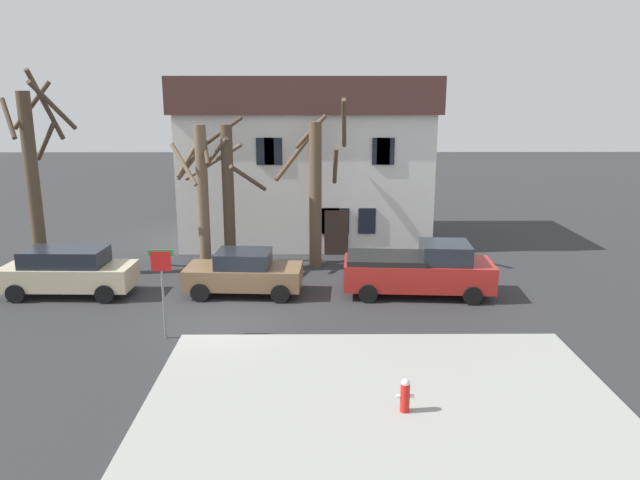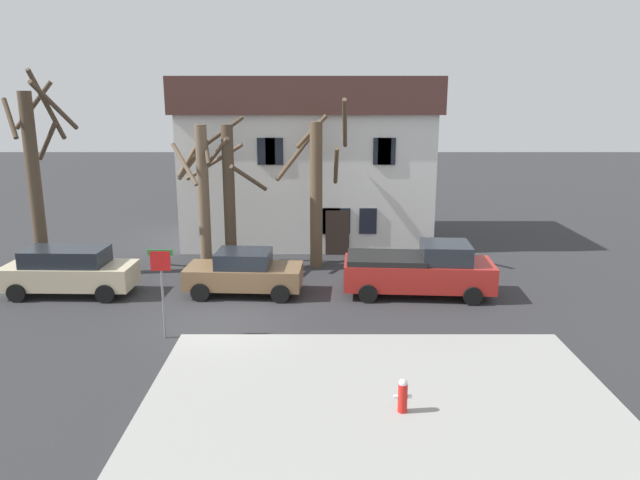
{
  "view_description": "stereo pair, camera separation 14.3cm",
  "coord_description": "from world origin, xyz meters",
  "px_view_note": "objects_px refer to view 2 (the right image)",
  "views": [
    {
      "loc": [
        3.11,
        -18.57,
        7.26
      ],
      "look_at": [
        3.27,
        3.52,
        1.89
      ],
      "focal_mm": 33.53,
      "sensor_mm": 36.0,
      "label": 1
    },
    {
      "loc": [
        3.26,
        -18.57,
        7.26
      ],
      "look_at": [
        3.27,
        3.52,
        1.89
      ],
      "focal_mm": 33.53,
      "sensor_mm": 36.0,
      "label": 2
    }
  ],
  "objects_px": {
    "car_beige_wagon": "(69,271)",
    "tree_bare_near": "(35,174)",
    "building_main": "(307,159)",
    "car_brown_sedan": "(244,273)",
    "bicycle_leaning": "(82,266)",
    "fire_hydrant": "(402,395)",
    "tree_bare_far": "(228,194)",
    "pickup_truck_red": "(419,270)",
    "tree_bare_mid": "(203,193)",
    "tree_bare_end": "(317,187)",
    "street_sign_pole": "(161,277)"
  },
  "relations": [
    {
      "from": "tree_bare_far",
      "to": "tree_bare_end",
      "type": "height_order",
      "value": "tree_bare_end"
    },
    {
      "from": "tree_bare_far",
      "to": "bicycle_leaning",
      "type": "distance_m",
      "value": 6.78
    },
    {
      "from": "tree_bare_end",
      "to": "tree_bare_far",
      "type": "bearing_deg",
      "value": -169.43
    },
    {
      "from": "tree_bare_mid",
      "to": "pickup_truck_red",
      "type": "distance_m",
      "value": 9.27
    },
    {
      "from": "tree_bare_mid",
      "to": "bicycle_leaning",
      "type": "xyz_separation_m",
      "value": [
        -5.08,
        -0.37,
        -3.0
      ]
    },
    {
      "from": "building_main",
      "to": "tree_bare_near",
      "type": "xyz_separation_m",
      "value": [
        -10.69,
        -6.53,
        0.09
      ]
    },
    {
      "from": "building_main",
      "to": "fire_hydrant",
      "type": "bearing_deg",
      "value": -81.87
    },
    {
      "from": "building_main",
      "to": "tree_bare_near",
      "type": "relative_size",
      "value": 1.5
    },
    {
      "from": "building_main",
      "to": "pickup_truck_red",
      "type": "relative_size",
      "value": 2.22
    },
    {
      "from": "building_main",
      "to": "tree_bare_mid",
      "type": "relative_size",
      "value": 2.02
    },
    {
      "from": "pickup_truck_red",
      "to": "tree_bare_end",
      "type": "bearing_deg",
      "value": 134.5
    },
    {
      "from": "building_main",
      "to": "car_brown_sedan",
      "type": "distance_m",
      "value": 9.75
    },
    {
      "from": "tree_bare_far",
      "to": "tree_bare_mid",
      "type": "bearing_deg",
      "value": -165.17
    },
    {
      "from": "building_main",
      "to": "street_sign_pole",
      "type": "bearing_deg",
      "value": -107.54
    },
    {
      "from": "tree_bare_far",
      "to": "pickup_truck_red",
      "type": "height_order",
      "value": "tree_bare_far"
    },
    {
      "from": "tree_bare_mid",
      "to": "fire_hydrant",
      "type": "distance_m",
      "value": 13.71
    },
    {
      "from": "tree_bare_end",
      "to": "bicycle_leaning",
      "type": "relative_size",
      "value": 4.24
    },
    {
      "from": "bicycle_leaning",
      "to": "tree_bare_end",
      "type": "bearing_deg",
      "value": 7.69
    },
    {
      "from": "tree_bare_far",
      "to": "tree_bare_end",
      "type": "distance_m",
      "value": 3.72
    },
    {
      "from": "tree_bare_near",
      "to": "tree_bare_far",
      "type": "bearing_deg",
      "value": 5.61
    },
    {
      "from": "street_sign_pole",
      "to": "car_brown_sedan",
      "type": "bearing_deg",
      "value": 65.15
    },
    {
      "from": "building_main",
      "to": "tree_bare_near",
      "type": "bearing_deg",
      "value": -148.57
    },
    {
      "from": "car_brown_sedan",
      "to": "pickup_truck_red",
      "type": "xyz_separation_m",
      "value": [
        6.52,
        -0.08,
        0.13
      ]
    },
    {
      "from": "tree_bare_mid",
      "to": "tree_bare_end",
      "type": "xyz_separation_m",
      "value": [
        4.66,
        0.95,
        0.1
      ]
    },
    {
      "from": "tree_bare_near",
      "to": "fire_hydrant",
      "type": "distance_m",
      "value": 17.68
    },
    {
      "from": "pickup_truck_red",
      "to": "street_sign_pole",
      "type": "xyz_separation_m",
      "value": [
        -8.45,
        -4.09,
        0.99
      ]
    },
    {
      "from": "tree_bare_far",
      "to": "car_beige_wagon",
      "type": "xyz_separation_m",
      "value": [
        -5.54,
        -3.18,
        -2.37
      ]
    },
    {
      "from": "fire_hydrant",
      "to": "tree_bare_near",
      "type": "bearing_deg",
      "value": 139.82
    },
    {
      "from": "fire_hydrant",
      "to": "street_sign_pole",
      "type": "xyz_separation_m",
      "value": [
        -6.66,
        4.61,
        1.41
      ]
    },
    {
      "from": "tree_bare_far",
      "to": "tree_bare_near",
      "type": "bearing_deg",
      "value": -174.39
    },
    {
      "from": "tree_bare_mid",
      "to": "pickup_truck_red",
      "type": "bearing_deg",
      "value": -19.08
    },
    {
      "from": "car_beige_wagon",
      "to": "bicycle_leaning",
      "type": "height_order",
      "value": "car_beige_wagon"
    },
    {
      "from": "car_beige_wagon",
      "to": "tree_bare_near",
      "type": "bearing_deg",
      "value": 129.29
    },
    {
      "from": "bicycle_leaning",
      "to": "fire_hydrant",
      "type": "bearing_deg",
      "value": -43.76
    },
    {
      "from": "tree_bare_mid",
      "to": "bicycle_leaning",
      "type": "bearing_deg",
      "value": -175.85
    },
    {
      "from": "tree_bare_near",
      "to": "tree_bare_mid",
      "type": "xyz_separation_m",
      "value": [
        6.53,
        0.48,
        -0.83
      ]
    },
    {
      "from": "tree_bare_mid",
      "to": "bicycle_leaning",
      "type": "height_order",
      "value": "tree_bare_mid"
    },
    {
      "from": "tree_bare_mid",
      "to": "car_brown_sedan",
      "type": "xyz_separation_m",
      "value": [
        1.95,
        -2.85,
        -2.53
      ]
    },
    {
      "from": "tree_bare_end",
      "to": "fire_hydrant",
      "type": "bearing_deg",
      "value": -80.86
    },
    {
      "from": "tree_bare_far",
      "to": "tree_bare_end",
      "type": "bearing_deg",
      "value": 10.57
    },
    {
      "from": "car_brown_sedan",
      "to": "street_sign_pole",
      "type": "distance_m",
      "value": 4.73
    },
    {
      "from": "building_main",
      "to": "pickup_truck_red",
      "type": "bearing_deg",
      "value": -64.36
    },
    {
      "from": "building_main",
      "to": "pickup_truck_red",
      "type": "height_order",
      "value": "building_main"
    },
    {
      "from": "car_beige_wagon",
      "to": "building_main",
      "type": "bearing_deg",
      "value": 45.91
    },
    {
      "from": "building_main",
      "to": "pickup_truck_red",
      "type": "distance_m",
      "value": 10.45
    },
    {
      "from": "pickup_truck_red",
      "to": "bicycle_leaning",
      "type": "distance_m",
      "value": 13.8
    },
    {
      "from": "tree_bare_end",
      "to": "tree_bare_near",
      "type": "bearing_deg",
      "value": -172.76
    },
    {
      "from": "tree_bare_mid",
      "to": "car_beige_wagon",
      "type": "bearing_deg",
      "value": -147.29
    },
    {
      "from": "tree_bare_far",
      "to": "pickup_truck_red",
      "type": "distance_m",
      "value": 8.45
    },
    {
      "from": "tree_bare_mid",
      "to": "car_beige_wagon",
      "type": "distance_m",
      "value": 5.92
    }
  ]
}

